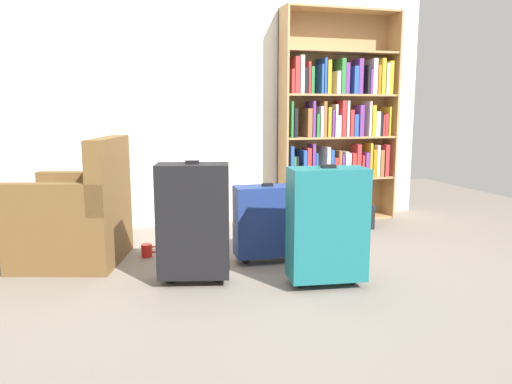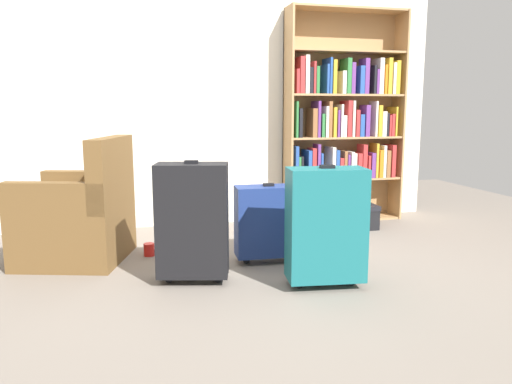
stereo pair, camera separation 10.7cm
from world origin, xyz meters
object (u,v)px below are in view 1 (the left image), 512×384
Objects in this scene: suitcase_teal at (327,224)px; suitcase_black at (193,221)px; mug at (147,251)px; bookshelf at (339,119)px; armchair at (77,219)px; storage_box at (349,215)px; suitcase_navy_blue at (267,221)px.

suitcase_black is at bearing 160.44° from suitcase_teal.
mug is at bearing 111.06° from suitcase_black.
bookshelf is 2.25× the size of armchair.
suitcase_teal is 0.83m from suitcase_black.
armchair reaches higher than suitcase_teal.
suitcase_teal is at bearing -41.97° from mug.
storage_box is 1.97m from suitcase_black.
mug is 0.30× the size of storage_box.
armchair is 1.56× the size of suitcase_navy_blue.
suitcase_black is (-0.79, 0.28, 0.01)m from suitcase_teal.
armchair is 2.40m from storage_box.
armchair is at bearing -170.38° from storage_box.
suitcase_navy_blue is at bearing -133.21° from bookshelf.
suitcase_teal is at bearing -70.40° from suitcase_navy_blue.
suitcase_teal reaches higher than storage_box.
suitcase_teal is (1.52, -0.96, 0.08)m from armchair.
suitcase_black is at bearing -152.89° from suitcase_navy_blue.
storage_box is 1.62m from suitcase_teal.
armchair is at bearing 177.21° from mug.
suitcase_black is at bearing -138.90° from bookshelf.
bookshelf is at bearing 46.79° from suitcase_navy_blue.
suitcase_navy_blue reaches higher than mug.
mug is 0.94m from suitcase_navy_blue.
mug is 0.15× the size of suitcase_black.
suitcase_teal is at bearing -117.00° from bookshelf.
suitcase_black is at bearing -146.42° from storage_box.
mug is 1.92m from storage_box.
suitcase_navy_blue is at bearing 27.11° from suitcase_black.
mug is at bearing -167.27° from storage_box.
armchair is 0.56m from mug.
suitcase_teal is 0.97× the size of suitcase_black.
armchair is 1.37m from suitcase_navy_blue.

